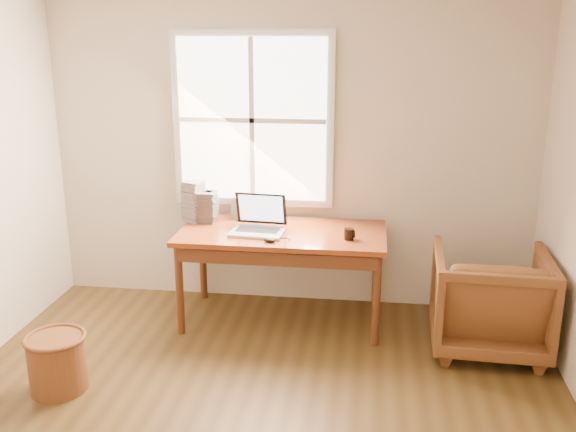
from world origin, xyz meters
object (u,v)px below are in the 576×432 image
desk (282,233)px  cd_stack_a (208,205)px  coffee_mug (349,234)px  armchair (490,300)px  wicker_stool (58,363)px  laptop (257,214)px

desk → cd_stack_a: size_ratio=6.32×
desk → coffee_mug: (0.52, -0.14, 0.06)m
armchair → cd_stack_a: (-2.20, 0.49, 0.50)m
wicker_stool → coffee_mug: size_ratio=4.39×
laptop → coffee_mug: bearing=0.8°
coffee_mug → cd_stack_a: (-1.17, 0.36, 0.08)m
laptop → coffee_mug: 0.71m
wicker_stool → cd_stack_a: bearing=65.8°
coffee_mug → desk: bearing=142.2°
desk → laptop: bearing=-151.8°
armchair → laptop: bearing=-3.3°
wicker_stool → coffee_mug: (1.81, 1.08, 0.61)m
wicker_stool → coffee_mug: 2.20m
desk → cd_stack_a: 0.70m
armchair → laptop: (-1.73, 0.18, 0.54)m
armchair → cd_stack_a: 2.31m
coffee_mug → armchair: bearing=-29.9°
armchair → cd_stack_a: cd_stack_a is taller
cd_stack_a → wicker_stool: bearing=-114.2°
laptop → cd_stack_a: (-0.47, 0.31, -0.03)m
armchair → wicker_stool: bearing=21.1°
desk → wicker_stool: desk is taller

